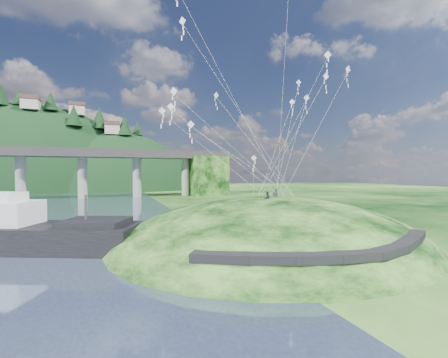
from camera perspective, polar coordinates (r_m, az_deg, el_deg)
name	(u,v)px	position (r m, az deg, el deg)	size (l,w,h in m)	color
ground	(207,254)	(29.53, -3.25, -14.04)	(320.00, 320.00, 0.00)	black
grass_hill	(270,256)	(34.79, 8.79, -14.23)	(36.00, 32.00, 13.00)	black
footpath	(343,250)	(24.32, 21.72, -12.41)	(22.29, 5.84, 0.83)	black
bridge	(44,165)	(98.90, -31.14, 2.23)	(160.00, 11.00, 15.00)	#2D2B2B
far_ridge	(24,208)	(154.16, -33.81, -4.57)	(153.00, 70.00, 94.50)	black
work_barge	(25,231)	(36.45, -33.65, -8.26)	(22.11, 13.94, 7.54)	black
wooden_dock	(135,243)	(33.06, -16.68, -11.58)	(15.02, 4.27, 1.06)	#3D2E19
kite_flyers	(271,190)	(33.53, 9.00, -2.10)	(2.84, 2.35, 1.89)	#262733
kite_swarm	(252,79)	(36.20, 5.28, 18.37)	(20.94, 15.16, 18.28)	silver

